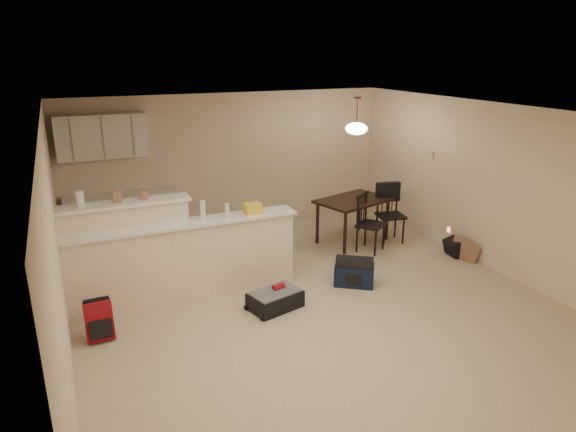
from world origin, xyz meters
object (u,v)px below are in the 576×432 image
pendant_lamp (356,128)px  black_daypack (455,248)px  dining_table (353,204)px  dining_chair_far (391,214)px  suitcase (275,300)px  dining_chair_near (371,223)px  red_backpack (99,321)px  navy_duffel (354,275)px

pendant_lamp → black_daypack: 2.54m
dining_table → black_daypack: (1.18, -1.27, -0.54)m
pendant_lamp → dining_chair_far: size_ratio=0.62×
pendant_lamp → black_daypack: (1.18, -1.27, -1.85)m
dining_chair_far → suitcase: 3.17m
dining_table → dining_chair_far: 0.68m
black_daypack → pendant_lamp: bearing=49.9°
dining_chair_near → black_daypack: (1.15, -0.75, -0.35)m
dining_table → red_backpack: dining_table is taller
dining_chair_near → red_backpack: size_ratio=2.13×
dining_table → dining_chair_far: (0.60, -0.27, -0.18)m
dining_chair_far → red_backpack: (-4.94, -1.29, -0.27)m
dining_table → suitcase: dining_table is taller
suitcase → dining_chair_near: bearing=13.8°
red_backpack → pendant_lamp: bearing=17.8°
dining_table → dining_chair_near: size_ratio=1.44×
suitcase → dining_chair_far: bearing=12.9°
red_backpack → navy_duffel: size_ratio=0.83×
suitcase → black_daypack: size_ratio=2.06×
dining_table → suitcase: bearing=-158.0°
dining_chair_far → navy_duffel: size_ratio=1.81×
dining_chair_far → pendant_lamp: bearing=167.5°
dining_chair_far → black_daypack: size_ratio=3.14×
red_backpack → black_daypack: (5.52, 0.29, -0.09)m
dining_chair_near → red_backpack: 4.51m
dining_table → dining_chair_near: (0.04, -0.51, -0.19)m
dining_chair_far → suitcase: (-2.79, -1.44, -0.39)m
dining_chair_near → suitcase: bearing=173.9°
suitcase → red_backpack: red_backpack is taller
dining_chair_near → dining_chair_far: bearing=-10.7°
dining_chair_near → black_daypack: dining_chair_near is taller
dining_chair_far → navy_duffel: dining_chair_far is taller
dining_chair_near → suitcase: size_ratio=1.49×
black_daypack → suitcase: bearing=104.4°
navy_duffel → dining_chair_far: bearing=75.5°
pendant_lamp → red_backpack: 4.94m
black_daypack → red_backpack: bearing=99.9°
dining_table → navy_duffel: (-0.89, -1.54, -0.53)m
black_daypack → dining_table: bearing=49.9°
navy_duffel → red_backpack: bearing=-144.5°
dining_chair_near → dining_chair_far: 0.61m
red_backpack → black_daypack: red_backpack is taller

